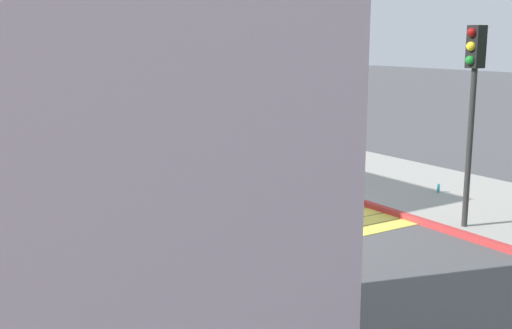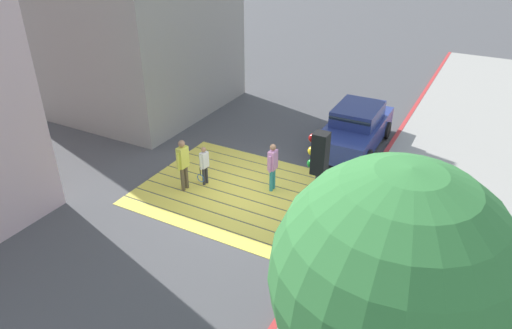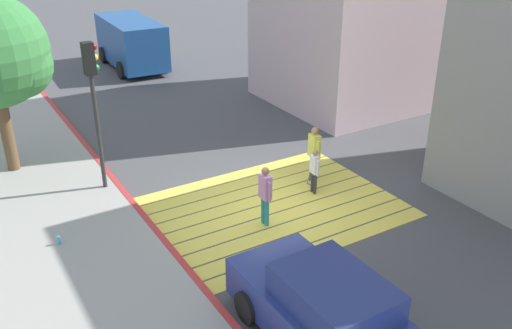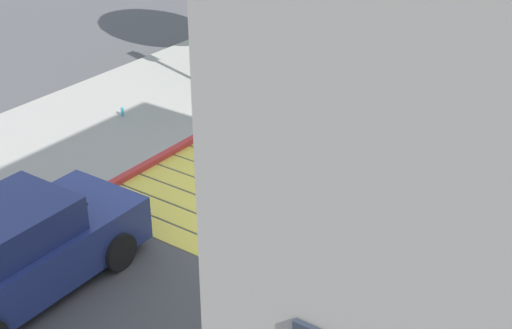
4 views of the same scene
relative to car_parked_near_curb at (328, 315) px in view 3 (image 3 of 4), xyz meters
name	(u,v)px [view 3 (image 3 of 4)]	position (x,y,z in m)	size (l,w,h in m)	color
ground_plane	(275,207)	(2.00, 4.83, -0.73)	(120.00, 120.00, 0.00)	#4C4C4F
crosswalk_stripes	(275,207)	(2.00, 4.83, -0.73)	(6.40, 4.90, 0.01)	#EAD64C
sidewalk_west	(63,270)	(-3.60, 4.83, -0.67)	(4.80, 40.00, 0.12)	#9E9B93
curb_painted	(162,239)	(-1.25, 4.83, -0.67)	(0.16, 40.00, 0.13)	#BC3333
car_parked_near_curb	(328,315)	(0.00, 0.00, 0.00)	(2.02, 4.32, 1.57)	navy
van_down_street	(131,42)	(3.61, 20.27, 0.54)	(2.53, 5.29, 2.35)	#1E4C8C
traffic_light_corner	(93,88)	(-1.58, 8.16, 2.30)	(0.39, 0.28, 4.24)	#2D2D2D
water_bottle	(59,240)	(-3.44, 5.82, -0.50)	(0.07, 0.07, 0.22)	#33A5BF
pedestrian_adult_lead	(314,151)	(3.77, 5.52, 0.27)	(0.25, 0.50, 1.72)	brown
pedestrian_adult_trailing	(265,192)	(1.31, 4.23, 0.20)	(0.21, 0.48, 1.61)	teal
pedestrian_child_with_racket	(314,169)	(3.38, 4.96, 0.02)	(0.29, 0.41, 1.34)	#333338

